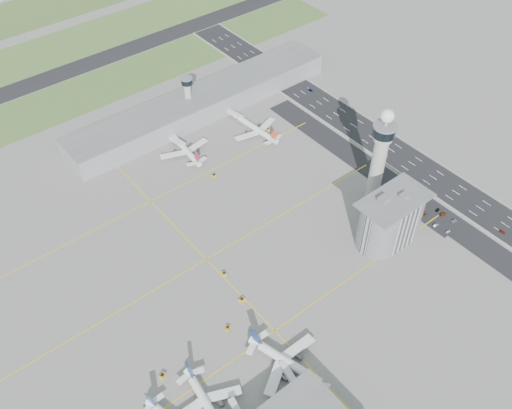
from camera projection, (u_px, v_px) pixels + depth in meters
ground at (295, 257)px, 322.53m from camera, size 1000.00×1000.00×0.00m
grass_strip_0 at (81, 94)px, 438.28m from camera, size 480.00×50.00×0.08m
grass_strip_1 at (41, 55)px, 479.84m from camera, size 480.00×60.00×0.08m
grass_strip_2 at (5, 20)px, 524.17m from camera, size 480.00×70.00×0.08m
runway at (61, 74)px, 458.77m from camera, size 480.00×22.00×0.10m
highway at (426, 173)px, 373.61m from camera, size 28.00×500.00×0.10m
barrier_left at (412, 181)px, 367.00m from camera, size 0.60×500.00×1.20m
barrier_right at (440, 163)px, 379.44m from camera, size 0.60×500.00×1.20m
landside_road at (413, 198)px, 356.96m from camera, size 18.00×260.00×0.08m
parking_lot at (426, 210)px, 349.42m from camera, size 20.00×44.00×0.10m
taxiway_line_h_0 at (275, 331)px, 288.12m from camera, size 260.00×0.60×0.01m
taxiway_line_h_1 at (206, 259)px, 321.37m from camera, size 260.00×0.60×0.01m
taxiway_line_h_2 at (151, 201)px, 354.61m from camera, size 260.00×0.60×0.01m
taxiway_line_v at (206, 259)px, 321.37m from camera, size 0.60×260.00×0.01m
control_tower at (380, 152)px, 334.30m from camera, size 14.00×14.00×64.50m
secondary_tower at (188, 94)px, 405.74m from camera, size 8.60×8.60×31.90m
admin_building at (390, 219)px, 322.68m from camera, size 42.00×24.00×33.50m
terminal_pier at (202, 103)px, 416.75m from camera, size 210.00×32.00×15.80m
airplane_near_b at (207, 403)px, 254.61m from camera, size 40.00×45.35×11.54m
airplane_near_c at (290, 361)px, 268.99m from camera, size 50.10×54.85×12.86m
airplane_far_a at (184, 145)px, 385.00m from camera, size 39.94×45.71×11.92m
airplane_far_b at (255, 125)px, 400.30m from camera, size 40.13×46.17×12.20m
jet_bridge_near_2 at (296, 388)px, 263.16m from camera, size 5.39×14.31×5.70m
jet_bridge_far_0 at (171, 139)px, 394.55m from camera, size 5.39×14.31×5.70m
jet_bridge_far_1 at (229, 112)px, 416.78m from camera, size 5.39×14.31×5.70m
tug_0 at (162, 376)px, 269.48m from camera, size 4.02×3.63×1.94m
tug_1 at (228, 328)px, 288.39m from camera, size 3.39×3.24×1.63m
tug_2 at (242, 300)px, 300.64m from camera, size 3.50×2.70×1.84m
tug_3 at (224, 274)px, 313.12m from camera, size 2.87×3.45×1.72m
tug_4 at (214, 175)px, 370.52m from camera, size 3.12×2.19×1.78m
tug_5 at (268, 129)px, 405.53m from camera, size 2.76×3.48×1.79m
car_lot_0 at (448, 231)px, 335.80m from camera, size 3.54×1.66×1.17m
car_lot_1 at (436, 225)px, 339.42m from camera, size 3.91×1.39×1.29m
car_lot_2 at (424, 214)px, 345.98m from camera, size 4.18×2.12×1.13m
car_lot_3 at (416, 209)px, 349.00m from camera, size 4.31×2.10×1.21m
car_lot_4 at (404, 202)px, 353.26m from camera, size 3.58×1.78×1.17m
car_lot_5 at (396, 196)px, 357.38m from camera, size 3.28×1.15×1.08m
car_lot_6 at (454, 221)px, 341.92m from camera, size 4.57×2.61×1.20m
car_lot_7 at (443, 214)px, 345.85m from camera, size 4.56×2.18×1.28m
car_lot_8 at (438, 210)px, 348.52m from camera, size 3.58×1.82×1.17m
car_lot_9 at (426, 203)px, 352.74m from camera, size 3.83×1.52×1.24m
car_lot_10 at (421, 197)px, 356.56m from camera, size 4.54×2.60×1.19m
car_lot_11 at (412, 191)px, 360.62m from camera, size 4.30×2.30×1.19m
car_hw_0 at (502, 232)px, 335.67m from camera, size 1.85×3.59×1.17m
car_hw_1 at (379, 142)px, 395.75m from camera, size 1.37×3.64×1.19m
car_hw_2 at (311, 90)px, 441.45m from camera, size 2.23×4.23×1.14m
car_hw_4 at (250, 64)px, 468.75m from camera, size 1.71×3.60×1.19m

